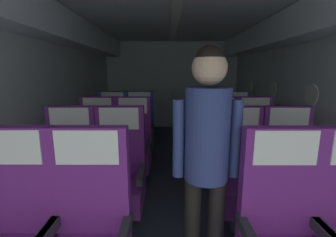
{
  "coord_description": "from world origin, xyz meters",
  "views": [
    {
      "loc": [
        -0.1,
        0.36,
        1.42
      ],
      "look_at": [
        -0.12,
        3.59,
        0.76
      ],
      "focal_mm": 24.29,
      "sensor_mm": 36.0,
      "label": 1
    }
  ],
  "objects": [
    {
      "name": "seat_d_right_window",
      "position": [
        0.55,
        3.97,
        0.47
      ],
      "size": [
        0.48,
        0.47,
        1.11
      ],
      "color": "#38383D",
      "rests_on": "ground"
    },
    {
      "name": "seat_d_left_aisle",
      "position": [
        -0.57,
        3.98,
        0.47
      ],
      "size": [
        0.48,
        0.47,
        1.11
      ],
      "color": "#38383D",
      "rests_on": "ground"
    },
    {
      "name": "ground",
      "position": [
        0.0,
        3.13,
        -0.01
      ],
      "size": [
        3.59,
        6.66,
        0.02
      ],
      "primitive_type": "cube",
      "color": "#2D3342"
    },
    {
      "name": "fuselage_shell",
      "position": [
        0.0,
        3.39,
        1.61
      ],
      "size": [
        3.47,
        6.31,
        2.23
      ],
      "color": "silver",
      "rests_on": "ground"
    },
    {
      "name": "seat_c_right_aisle",
      "position": [
        1.01,
        3.15,
        0.47
      ],
      "size": [
        0.48,
        0.47,
        1.11
      ],
      "color": "#38383D",
      "rests_on": "ground"
    },
    {
      "name": "flight_attendant",
      "position": [
        0.14,
        1.73,
        0.97
      ],
      "size": [
        0.43,
        0.28,
        1.58
      ],
      "rotation": [
        0.0,
        0.0,
        3.06
      ],
      "color": "black",
      "rests_on": "ground"
    },
    {
      "name": "seat_b_left_window",
      "position": [
        -1.0,
        2.31,
        0.47
      ],
      "size": [
        0.48,
        0.47,
        1.11
      ],
      "color": "#38383D",
      "rests_on": "ground"
    },
    {
      "name": "seat_d_left_window",
      "position": [
        -1.01,
        3.96,
        0.47
      ],
      "size": [
        0.48,
        0.47,
        1.11
      ],
      "color": "#38383D",
      "rests_on": "ground"
    },
    {
      "name": "seat_c_right_window",
      "position": [
        0.56,
        3.14,
        0.47
      ],
      "size": [
        0.48,
        0.47,
        1.11
      ],
      "color": "#38383D",
      "rests_on": "ground"
    },
    {
      "name": "seat_d_right_aisle",
      "position": [
        1.01,
        3.97,
        0.47
      ],
      "size": [
        0.48,
        0.47,
        1.11
      ],
      "color": "#38383D",
      "rests_on": "ground"
    },
    {
      "name": "seat_b_right_window",
      "position": [
        0.55,
        2.3,
        0.47
      ],
      "size": [
        0.48,
        0.47,
        1.11
      ],
      "color": "#38383D",
      "rests_on": "ground"
    },
    {
      "name": "seat_b_left_aisle",
      "position": [
        -0.55,
        2.31,
        0.47
      ],
      "size": [
        0.48,
        0.47,
        1.11
      ],
      "color": "#38383D",
      "rests_on": "ground"
    },
    {
      "name": "seat_c_left_window",
      "position": [
        -1.0,
        3.13,
        0.47
      ],
      "size": [
        0.48,
        0.47,
        1.11
      ],
      "color": "#38383D",
      "rests_on": "ground"
    },
    {
      "name": "seat_c_left_aisle",
      "position": [
        -0.55,
        3.13,
        0.47
      ],
      "size": [
        0.48,
        0.47,
        1.11
      ],
      "color": "#38383D",
      "rests_on": "ground"
    },
    {
      "name": "seat_b_right_aisle",
      "position": [
        1.01,
        2.31,
        0.47
      ],
      "size": [
        0.48,
        0.47,
        1.11
      ],
      "color": "#38383D",
      "rests_on": "ground"
    }
  ]
}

